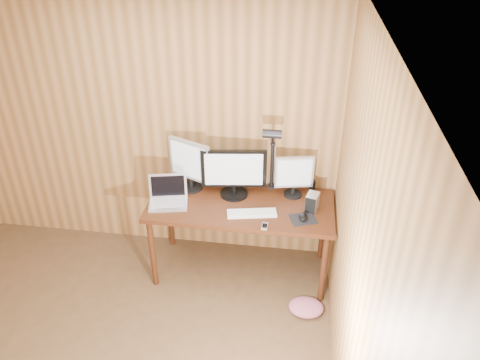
% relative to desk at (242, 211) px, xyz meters
% --- Properties ---
extents(room_shell, '(4.00, 4.00, 4.00)m').
position_rel_desk_xyz_m(room_shell, '(-0.93, -1.70, 0.62)').
color(room_shell, '#52371F').
rests_on(room_shell, ground).
extents(desk, '(1.60, 0.70, 0.75)m').
position_rel_desk_xyz_m(desk, '(0.00, 0.00, 0.00)').
color(desk, '#3D1C0C').
rests_on(desk, floor).
extents(monitor_center, '(0.57, 0.25, 0.44)m').
position_rel_desk_xyz_m(monitor_center, '(-0.08, 0.06, 0.35)').
color(monitor_center, black).
rests_on(monitor_center, desk).
extents(monitor_left, '(0.40, 0.21, 0.47)m').
position_rel_desk_xyz_m(monitor_left, '(-0.48, 0.12, 0.38)').
color(monitor_left, black).
rests_on(monitor_left, desk).
extents(monitor_right, '(0.34, 0.16, 0.38)m').
position_rel_desk_xyz_m(monitor_right, '(0.44, 0.13, 0.33)').
color(monitor_right, black).
rests_on(monitor_right, desk).
extents(laptop, '(0.37, 0.32, 0.23)m').
position_rel_desk_xyz_m(laptop, '(-0.63, -0.13, 0.18)').
color(laptop, silver).
rests_on(laptop, desk).
extents(keyboard, '(0.43, 0.20, 0.02)m').
position_rel_desk_xyz_m(keyboard, '(0.11, -0.21, 0.13)').
color(keyboard, white).
rests_on(keyboard, desk).
extents(mousepad, '(0.25, 0.23, 0.00)m').
position_rel_desk_xyz_m(mousepad, '(0.54, -0.23, 0.12)').
color(mousepad, black).
rests_on(mousepad, desk).
extents(mouse, '(0.11, 0.13, 0.04)m').
position_rel_desk_xyz_m(mouse, '(0.54, -0.23, 0.15)').
color(mouse, black).
rests_on(mouse, mousepad).
extents(hard_drive, '(0.12, 0.16, 0.15)m').
position_rel_desk_xyz_m(hard_drive, '(0.61, -0.07, 0.20)').
color(hard_drive, silver).
rests_on(hard_drive, desk).
extents(phone, '(0.05, 0.10, 0.01)m').
position_rel_desk_xyz_m(phone, '(0.24, -0.37, 0.13)').
color(phone, silver).
rests_on(phone, desk).
extents(speaker, '(0.06, 0.06, 0.13)m').
position_rel_desk_xyz_m(speaker, '(0.60, 0.19, 0.19)').
color(speaker, black).
rests_on(speaker, desk).
extents(desk_lamp, '(0.16, 0.23, 0.69)m').
position_rel_desk_xyz_m(desk_lamp, '(0.24, 0.15, 0.55)').
color(desk_lamp, black).
rests_on(desk_lamp, desk).
extents(fabric_pile, '(0.32, 0.28, 0.09)m').
position_rel_desk_xyz_m(fabric_pile, '(0.62, -0.51, -0.58)').
color(fabric_pile, '#B2566A').
rests_on(fabric_pile, floor).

